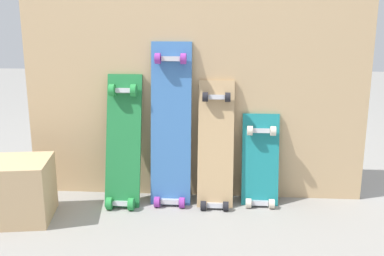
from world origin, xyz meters
The scene contains 7 objects.
ground_plane centered at (0.00, 0.00, 0.00)m, with size 12.00×12.00×0.00m, color gray.
plywood_wall_panel centered at (0.00, 0.07, 0.85)m, with size 1.84×0.04×1.69m, color tan.
skateboard_green centered at (-0.37, -0.07, 0.31)m, with size 0.18×0.26×0.75m.
skateboard_blue centered at (-0.11, -0.03, 0.39)m, with size 0.21×0.21×0.92m.
skateboard_natural centered at (0.12, -0.05, 0.29)m, with size 0.19×0.23×0.73m.
skateboard_teal centered at (0.36, -0.03, 0.20)m, with size 0.19×0.18×0.55m.
wooden_crate centered at (-0.83, -0.32, 0.15)m, with size 0.30×0.30×0.30m, color tan.
Camera 1 is at (0.17, -2.32, 0.98)m, focal length 42.25 mm.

